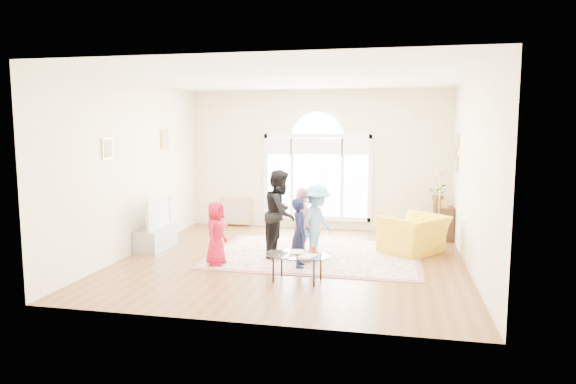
% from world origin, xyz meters
% --- Properties ---
extents(ground, '(6.00, 6.00, 0.00)m').
position_xyz_m(ground, '(0.00, 0.00, 0.00)').
color(ground, brown).
rests_on(ground, ground).
extents(room_shell, '(6.00, 6.00, 6.00)m').
position_xyz_m(room_shell, '(0.01, 2.83, 1.57)').
color(room_shell, beige).
rests_on(room_shell, ground).
extents(area_rug, '(3.60, 2.60, 0.02)m').
position_xyz_m(area_rug, '(0.36, 0.46, 0.01)').
color(area_rug, beige).
rests_on(area_rug, ground).
extents(rug_border, '(3.80, 2.80, 0.01)m').
position_xyz_m(rug_border, '(0.36, 0.46, 0.01)').
color(rug_border, '#915658').
rests_on(rug_border, ground).
extents(tv_console, '(0.45, 1.00, 0.42)m').
position_xyz_m(tv_console, '(-2.75, 0.30, 0.21)').
color(tv_console, '#92959A').
rests_on(tv_console, ground).
extents(television, '(0.17, 1.04, 0.60)m').
position_xyz_m(television, '(-2.74, 0.30, 0.72)').
color(television, black).
rests_on(television, tv_console).
extents(coffee_table, '(1.09, 0.78, 0.54)m').
position_xyz_m(coffee_table, '(0.34, -1.19, 0.40)').
color(coffee_table, silver).
rests_on(coffee_table, ground).
extents(armchair, '(1.43, 1.46, 0.71)m').
position_xyz_m(armchair, '(2.14, 1.00, 0.36)').
color(armchair, yellow).
rests_on(armchair, ground).
extents(side_cabinet, '(0.40, 0.50, 0.70)m').
position_xyz_m(side_cabinet, '(2.78, 2.30, 0.35)').
color(side_cabinet, black).
rests_on(side_cabinet, ground).
extents(floor_lamp, '(0.28, 0.28, 1.51)m').
position_xyz_m(floor_lamp, '(2.67, 2.05, 1.28)').
color(floor_lamp, black).
rests_on(floor_lamp, ground).
extents(plant_pedestal, '(0.20, 0.20, 0.70)m').
position_xyz_m(plant_pedestal, '(2.70, 2.60, 0.35)').
color(plant_pedestal, white).
rests_on(plant_pedestal, ground).
extents(potted_plant, '(0.51, 0.48, 0.46)m').
position_xyz_m(potted_plant, '(2.70, 2.60, 0.93)').
color(potted_plant, '#33722D').
rests_on(potted_plant, plant_pedestal).
extents(leaning_picture, '(0.80, 0.14, 0.62)m').
position_xyz_m(leaning_picture, '(-1.97, 2.90, 0.00)').
color(leaning_picture, tan).
rests_on(leaning_picture, ground).
extents(child_red, '(0.38, 0.55, 1.09)m').
position_xyz_m(child_red, '(-1.19, -0.59, 0.56)').
color(child_red, '#B00F29').
rests_on(child_red, area_rug).
extents(child_navy, '(0.35, 0.47, 1.17)m').
position_xyz_m(child_navy, '(0.23, -0.44, 0.60)').
color(child_navy, '#111535').
rests_on(child_navy, area_rug).
extents(child_black, '(0.65, 0.80, 1.57)m').
position_xyz_m(child_black, '(-0.25, 0.22, 0.81)').
color(child_black, black).
rests_on(child_black, area_rug).
extents(child_pink, '(0.52, 0.82, 1.30)m').
position_xyz_m(child_pink, '(0.21, -0.10, 0.67)').
color(child_pink, '#F6A9B1').
rests_on(child_pink, area_rug).
extents(child_blue, '(0.79, 0.99, 1.35)m').
position_xyz_m(child_blue, '(0.45, 0.02, 0.69)').
color(child_blue, '#6AAFE5').
rests_on(child_blue, area_rug).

